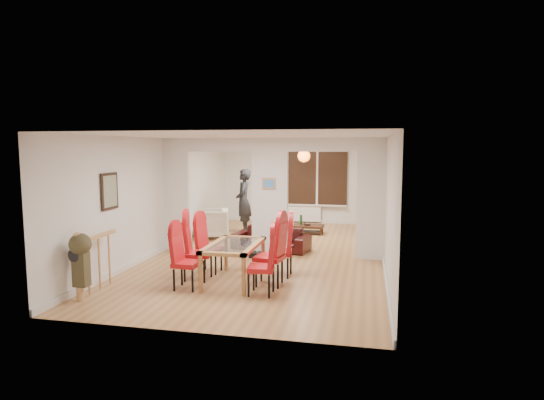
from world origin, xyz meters
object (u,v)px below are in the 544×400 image
(sofa, at_px, (271,239))
(dining_chair_lb, at_px, (198,249))
(dining_chair_ra, at_px, (261,263))
(dining_chair_rb, at_px, (269,253))
(bowl, at_px, (307,224))
(dining_chair_la, at_px, (187,259))
(bottle, at_px, (301,219))
(armchair, at_px, (212,223))
(dining_chair_rc, at_px, (280,248))
(person, at_px, (244,201))
(dining_chair_lc, at_px, (210,246))
(dining_table, at_px, (234,263))
(coffee_table, at_px, (305,229))
(television, at_px, (362,223))

(sofa, bearing_deg, dining_chair_lb, -96.57)
(dining_chair_ra, height_order, dining_chair_rb, dining_chair_rb)
(dining_chair_rb, xyz_separation_m, bowl, (0.02, 4.86, -0.31))
(dining_chair_la, xyz_separation_m, dining_chair_ra, (1.30, -0.04, 0.01))
(dining_chair_rb, xyz_separation_m, bottle, (-0.16, 4.93, -0.19))
(dining_chair_la, bearing_deg, dining_chair_rb, 24.13)
(dining_chair_rb, bearing_deg, armchair, 132.21)
(dining_chair_lb, distance_m, dining_chair_rc, 1.51)
(dining_chair_rb, xyz_separation_m, person, (-1.76, 4.69, 0.32))
(dining_chair_lc, distance_m, dining_chair_rb, 1.40)
(dining_chair_rc, bearing_deg, dining_chair_la, -149.40)
(bottle, bearing_deg, dining_chair_rb, -88.17)
(person, bearing_deg, dining_chair_la, -5.18)
(dining_table, bearing_deg, coffee_table, 82.94)
(dining_chair_rc, height_order, person, person)
(dining_chair_rb, relative_size, bowl, 5.80)
(armchair, distance_m, bottle, 2.51)
(dining_chair_lb, bearing_deg, dining_table, -15.58)
(bottle, bearing_deg, dining_chair_rc, -86.89)
(dining_table, distance_m, dining_chair_ra, 0.86)
(dining_chair_la, relative_size, bowl, 5.17)
(television, bearing_deg, armchair, 110.79)
(bottle, bearing_deg, dining_chair_ra, -88.58)
(dining_chair_la, relative_size, bottle, 3.56)
(dining_chair_lb, bearing_deg, person, 81.86)
(dining_chair_la, height_order, coffee_table, dining_chair_la)
(dining_chair_lb, bearing_deg, armchair, 92.33)
(dining_chair_lc, relative_size, television, 0.97)
(dining_chair_ra, relative_size, bowl, 5.24)
(sofa, height_order, bowl, sofa)
(sofa, xyz_separation_m, armchair, (-1.83, 1.08, 0.12))
(dining_table, xyz_separation_m, sofa, (0.11, 2.67, -0.09))
(dining_chair_rc, relative_size, bowl, 5.39)
(person, bearing_deg, television, 88.47)
(dining_table, bearing_deg, bottle, 84.28)
(television, xyz_separation_m, bowl, (-1.50, -0.31, -0.04))
(dining_chair_rc, bearing_deg, dining_chair_lc, 174.20)
(dining_chair_lb, height_order, sofa, dining_chair_lb)
(dining_chair_rc, relative_size, person, 0.60)
(sofa, bearing_deg, dining_chair_lc, -98.98)
(dining_table, height_order, dining_chair_lb, dining_chair_lb)
(dining_chair_la, height_order, bowl, dining_chair_la)
(dining_table, relative_size, coffee_table, 1.42)
(dining_chair_la, xyz_separation_m, bottle, (1.17, 5.43, -0.13))
(dining_chair_rb, height_order, television, dining_chair_rb)
(armchair, relative_size, television, 0.80)
(dining_chair_lb, xyz_separation_m, television, (2.86, 5.11, -0.26))
(sofa, height_order, bottle, bottle)
(sofa, bearing_deg, bottle, 90.45)
(dining_chair_rb, distance_m, armchair, 4.46)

